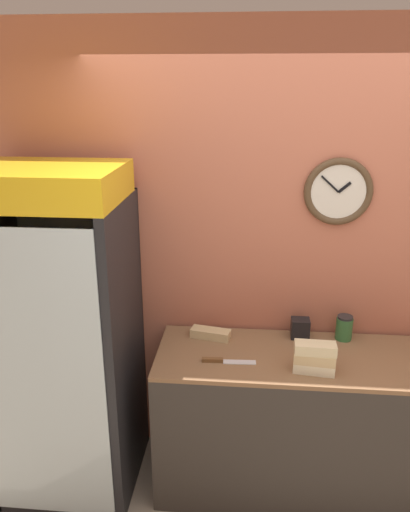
# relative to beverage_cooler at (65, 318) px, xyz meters

# --- Properties ---
(wall_back) EXTENTS (5.20, 0.10, 2.70)m
(wall_back) POSITION_rel_beverage_cooler_xyz_m (1.35, 0.35, 0.28)
(wall_back) COLOR #B7664C
(wall_back) RESTS_ON ground_plane
(prep_counter) EXTENTS (1.62, 0.60, 0.90)m
(prep_counter) POSITION_rel_beverage_cooler_xyz_m (1.35, 0.00, -0.62)
(prep_counter) COLOR #332D28
(prep_counter) RESTS_ON ground_plane
(beverage_cooler) EXTENTS (0.78, 0.70, 1.96)m
(beverage_cooler) POSITION_rel_beverage_cooler_xyz_m (0.00, 0.00, 0.00)
(beverage_cooler) COLOR black
(beverage_cooler) RESTS_ON ground_plane
(sandwich_stack_bottom) EXTENTS (0.23, 0.12, 0.06)m
(sandwich_stack_bottom) POSITION_rel_beverage_cooler_xyz_m (1.41, -0.16, -0.15)
(sandwich_stack_bottom) COLOR beige
(sandwich_stack_bottom) RESTS_ON prep_counter
(sandwich_stack_middle) EXTENTS (0.23, 0.12, 0.06)m
(sandwich_stack_middle) POSITION_rel_beverage_cooler_xyz_m (1.41, -0.16, -0.09)
(sandwich_stack_middle) COLOR tan
(sandwich_stack_middle) RESTS_ON sandwich_stack_bottom
(sandwich_stack_top) EXTENTS (0.22, 0.10, 0.06)m
(sandwich_stack_top) POSITION_rel_beverage_cooler_xyz_m (1.41, -0.16, -0.03)
(sandwich_stack_top) COLOR beige
(sandwich_stack_top) RESTS_ON sandwich_stack_middle
(sandwich_flat_left) EXTENTS (0.25, 0.13, 0.05)m
(sandwich_flat_left) POSITION_rel_beverage_cooler_xyz_m (0.83, 0.17, -0.15)
(sandwich_flat_left) COLOR tan
(sandwich_flat_left) RESTS_ON prep_counter
(chefs_knife) EXTENTS (0.30, 0.05, 0.02)m
(chefs_knife) POSITION_rel_beverage_cooler_xyz_m (0.91, -0.10, -0.17)
(chefs_knife) COLOR silver
(chefs_knife) RESTS_ON prep_counter
(condiment_jar) EXTENTS (0.10, 0.10, 0.15)m
(condiment_jar) POSITION_rel_beverage_cooler_xyz_m (1.63, 0.23, -0.10)
(condiment_jar) COLOR #336B38
(condiment_jar) RESTS_ON prep_counter
(napkin_dispenser) EXTENTS (0.11, 0.09, 0.12)m
(napkin_dispenser) POSITION_rel_beverage_cooler_xyz_m (1.37, 0.22, -0.12)
(napkin_dispenser) COLOR black
(napkin_dispenser) RESTS_ON prep_counter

